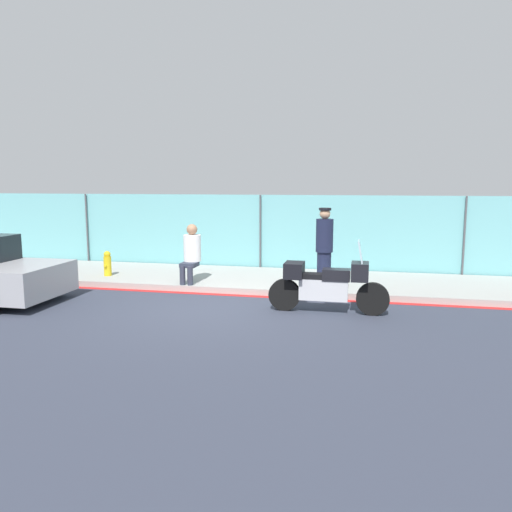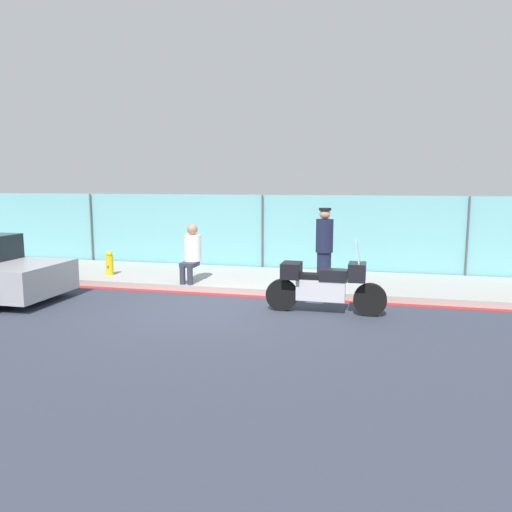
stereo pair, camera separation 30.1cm
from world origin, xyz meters
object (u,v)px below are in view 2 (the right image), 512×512
officer_standing (324,246)px  person_seated_on_curb (192,250)px  motorcycle (324,284)px  fire_hydrant (110,263)px

officer_standing → person_seated_on_curb: officer_standing is taller
motorcycle → person_seated_on_curb: 3.69m
officer_standing → person_seated_on_curb: 3.11m
officer_standing → person_seated_on_curb: bearing=-172.5°
officer_standing → fire_hydrant: officer_standing is taller
motorcycle → person_seated_on_curb: bearing=154.1°
officer_standing → motorcycle: bearing=-83.7°
motorcycle → fire_hydrant: 5.97m
motorcycle → officer_standing: bearing=96.3°
motorcycle → fire_hydrant: (-5.65, 1.90, -0.11)m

